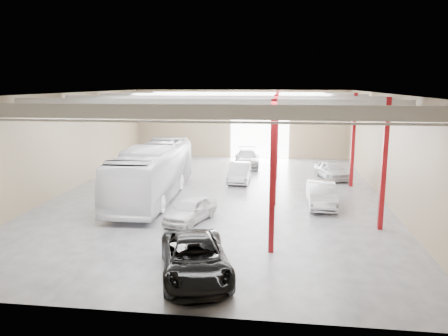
% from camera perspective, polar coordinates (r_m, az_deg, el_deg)
% --- Properties ---
extents(depot_shell, '(22.12, 32.12, 7.06)m').
position_cam_1_polar(depot_shell, '(30.03, -0.24, 5.87)').
color(depot_shell, '#4A4B50').
rests_on(depot_shell, ground).
extents(coach_bus, '(3.46, 13.05, 3.61)m').
position_cam_1_polar(coach_bus, '(29.71, -9.26, -0.51)').
color(coach_bus, white).
rests_on(coach_bus, ground).
extents(black_sedan, '(4.08, 6.18, 1.58)m').
position_cam_1_polar(black_sedan, '(17.86, -3.81, -11.66)').
color(black_sedan, black).
rests_on(black_sedan, ground).
extents(car_row_a, '(2.82, 4.34, 1.38)m').
position_cam_1_polar(car_row_a, '(24.68, -4.39, -5.45)').
color(car_row_a, silver).
rests_on(car_row_a, ground).
extents(car_row_b, '(1.61, 4.53, 1.49)m').
position_cam_1_polar(car_row_b, '(34.51, 2.04, -0.56)').
color(car_row_b, silver).
rests_on(car_row_b, ground).
extents(car_row_c, '(2.58, 5.64, 1.60)m').
position_cam_1_polar(car_row_c, '(40.73, 2.99, 1.30)').
color(car_row_c, gray).
rests_on(car_row_c, ground).
extents(car_right_near, '(1.67, 4.78, 1.57)m').
position_cam_1_polar(car_right_near, '(28.27, 12.59, -3.34)').
color(car_right_near, silver).
rests_on(car_right_near, ground).
extents(car_right_far, '(2.86, 4.51, 1.43)m').
position_cam_1_polar(car_right_far, '(36.61, 13.83, -0.25)').
color(car_right_far, silver).
rests_on(car_right_far, ground).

